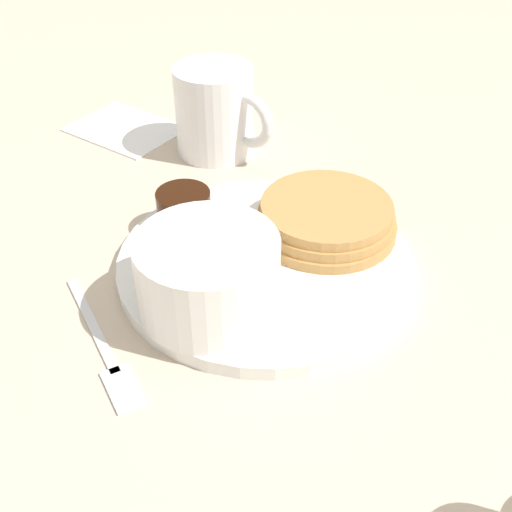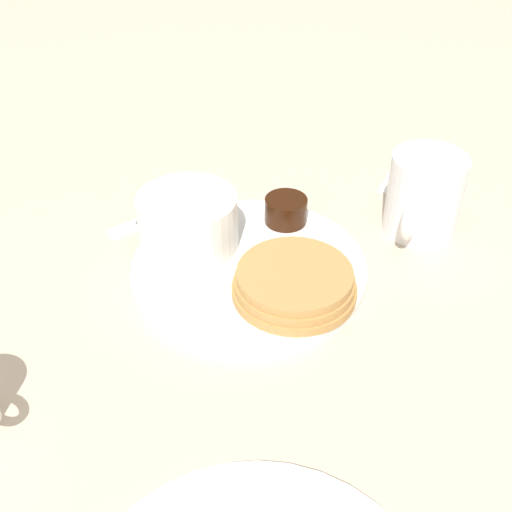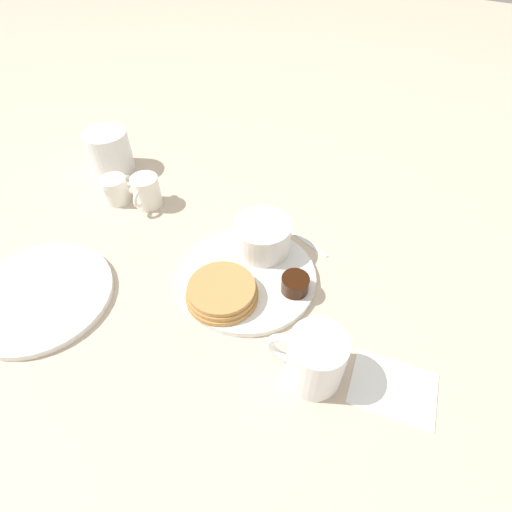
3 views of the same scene
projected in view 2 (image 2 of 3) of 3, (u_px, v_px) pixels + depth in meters
name	position (u px, v px, depth m)	size (l,w,h in m)	color
ground_plane	(249.00, 273.00, 0.65)	(4.00, 4.00, 0.00)	#C6B299
plate	(249.00, 269.00, 0.65)	(0.24, 0.24, 0.01)	white
pancake_stack	(294.00, 283.00, 0.60)	(0.12, 0.12, 0.03)	#B78447
bowl	(188.00, 220.00, 0.65)	(0.10, 0.10, 0.06)	white
syrup_cup	(286.00, 210.00, 0.69)	(0.05, 0.05, 0.03)	black
butter_ramekin	(185.00, 221.00, 0.67)	(0.05, 0.05, 0.05)	white
coffee_mug	(424.00, 195.00, 0.68)	(0.11, 0.08, 0.09)	white
fork	(153.00, 218.00, 0.73)	(0.14, 0.06, 0.00)	silver
napkin	(425.00, 176.00, 0.80)	(0.13, 0.10, 0.00)	white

